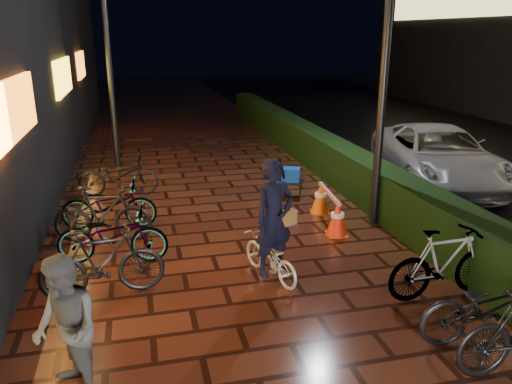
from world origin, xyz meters
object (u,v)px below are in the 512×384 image
object	(u,v)px
traffic_barrier	(328,207)
bystander_person	(66,329)
cart_assembly	(290,176)
cyclist	(272,236)
van	(438,155)

from	to	relation	value
traffic_barrier	bystander_person	bearing A→B (deg)	-137.70
bystander_person	cart_assembly	world-z (taller)	bystander_person
bystander_person	cart_assembly	distance (m)	7.15
cyclist	cart_assembly	size ratio (longest dim) A/B	1.86
traffic_barrier	cart_assembly	xyz separation A→B (m)	(-0.29, 1.68, 0.20)
bystander_person	traffic_barrier	bearing A→B (deg)	106.88
bystander_person	van	bearing A→B (deg)	101.30
van	cyclist	xyz separation A→B (m)	(-5.49, -4.12, 0.01)
bystander_person	traffic_barrier	xyz separation A→B (m)	(4.50, 4.09, -0.47)
bystander_person	van	world-z (taller)	bystander_person
van	cart_assembly	size ratio (longest dim) A/B	4.89
van	traffic_barrier	distance (m)	4.28
traffic_barrier	cart_assembly	size ratio (longest dim) A/B	1.58
cart_assembly	cyclist	bearing A→B (deg)	-111.28
traffic_barrier	cart_assembly	bearing A→B (deg)	99.72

